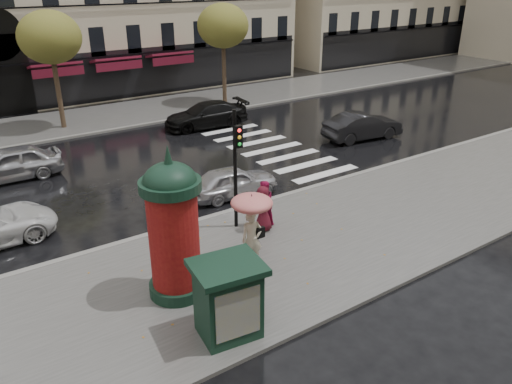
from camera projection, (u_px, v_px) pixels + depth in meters
ground at (270, 248)px, 16.74m from camera, size 160.00×160.00×0.00m
near_sidewalk at (279, 253)px, 16.34m from camera, size 90.00×7.00×0.12m
far_sidewalk at (93, 119)px, 31.08m from camera, size 90.00×6.00×0.12m
near_kerb at (225, 213)px, 18.98m from camera, size 90.00×0.25×0.14m
far_kerb at (109, 130)px, 28.81m from camera, size 90.00×0.25×0.14m
zebra_crossing at (257, 142)px, 27.08m from camera, size 3.60×11.75×0.01m
tree_far_left at (50, 38)px, 27.22m from camera, size 3.40×3.40×6.64m
tree_far_right at (223, 26)px, 32.87m from camera, size 3.40×3.40×6.64m
woman_umbrella at (252, 219)px, 14.91m from camera, size 1.27×1.27×2.44m
woman_red at (263, 204)px, 17.65m from camera, size 0.88×0.71×1.72m
man_burgundy at (263, 209)px, 17.31m from camera, size 0.84×0.58×1.66m
morris_column at (173, 226)px, 13.41m from camera, size 1.64×1.64×4.43m
traffic_light at (236, 159)px, 16.82m from camera, size 0.28×0.40×4.28m
newsstand at (228, 299)px, 12.23m from camera, size 1.85×1.62×2.03m
car_silver at (233, 182)px, 20.38m from camera, size 3.84×1.82×1.27m
car_darkgrey at (363, 126)px, 27.31m from camera, size 4.64×2.15×1.47m
car_black at (206, 115)px, 29.44m from camera, size 5.18×2.56×1.45m
car_far_silver at (10, 164)px, 21.94m from camera, size 4.38×1.82×1.48m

